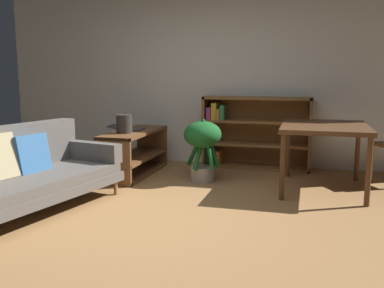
{
  "coord_description": "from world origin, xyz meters",
  "views": [
    {
      "loc": [
        1.33,
        -3.5,
        1.32
      ],
      "look_at": [
        0.14,
        0.78,
        0.59
      ],
      "focal_mm": 39.73,
      "sensor_mm": 36.0,
      "label": 1
    }
  ],
  "objects_px": {
    "dining_table": "(324,131)",
    "desk_speaker": "(124,124)",
    "fabric_couch": "(17,172)",
    "open_laptop": "(128,128)",
    "bookshelf": "(251,132)",
    "media_console": "(135,153)",
    "potted_floor_plant": "(203,142)"
  },
  "relations": [
    {
      "from": "fabric_couch",
      "to": "bookshelf",
      "type": "relative_size",
      "value": 1.38
    },
    {
      "from": "bookshelf",
      "to": "dining_table",
      "type": "bearing_deg",
      "value": -45.47
    },
    {
      "from": "fabric_couch",
      "to": "open_laptop",
      "type": "height_order",
      "value": "fabric_couch"
    },
    {
      "from": "media_console",
      "to": "dining_table",
      "type": "height_order",
      "value": "dining_table"
    },
    {
      "from": "media_console",
      "to": "bookshelf",
      "type": "distance_m",
      "value": 1.68
    },
    {
      "from": "dining_table",
      "to": "bookshelf",
      "type": "bearing_deg",
      "value": 134.53
    },
    {
      "from": "open_laptop",
      "to": "dining_table",
      "type": "xyz_separation_m",
      "value": [
        2.52,
        -0.22,
        0.08
      ]
    },
    {
      "from": "desk_speaker",
      "to": "bookshelf",
      "type": "distance_m",
      "value": 1.83
    },
    {
      "from": "potted_floor_plant",
      "to": "open_laptop",
      "type": "bearing_deg",
      "value": 169.16
    },
    {
      "from": "dining_table",
      "to": "bookshelf",
      "type": "height_order",
      "value": "bookshelf"
    },
    {
      "from": "dining_table",
      "to": "desk_speaker",
      "type": "bearing_deg",
      "value": -177.8
    },
    {
      "from": "bookshelf",
      "to": "open_laptop",
      "type": "bearing_deg",
      "value": -153.45
    },
    {
      "from": "media_console",
      "to": "open_laptop",
      "type": "relative_size",
      "value": 2.75
    },
    {
      "from": "open_laptop",
      "to": "bookshelf",
      "type": "distance_m",
      "value": 1.73
    },
    {
      "from": "fabric_couch",
      "to": "media_console",
      "type": "height_order",
      "value": "fabric_couch"
    },
    {
      "from": "media_console",
      "to": "open_laptop",
      "type": "xyz_separation_m",
      "value": [
        -0.11,
        0.07,
        0.32
      ]
    },
    {
      "from": "fabric_couch",
      "to": "media_console",
      "type": "bearing_deg",
      "value": 75.63
    },
    {
      "from": "fabric_couch",
      "to": "media_console",
      "type": "relative_size",
      "value": 1.55
    },
    {
      "from": "open_laptop",
      "to": "desk_speaker",
      "type": "distance_m",
      "value": 0.34
    },
    {
      "from": "desk_speaker",
      "to": "dining_table",
      "type": "xyz_separation_m",
      "value": [
        2.43,
        0.09,
        -0.02
      ]
    },
    {
      "from": "potted_floor_plant",
      "to": "bookshelf",
      "type": "relative_size",
      "value": 0.52
    },
    {
      "from": "open_laptop",
      "to": "desk_speaker",
      "type": "height_order",
      "value": "desk_speaker"
    },
    {
      "from": "desk_speaker",
      "to": "dining_table",
      "type": "height_order",
      "value": "desk_speaker"
    },
    {
      "from": "media_console",
      "to": "open_laptop",
      "type": "distance_m",
      "value": 0.35
    },
    {
      "from": "media_console",
      "to": "potted_floor_plant",
      "type": "xyz_separation_m",
      "value": [
        0.97,
        -0.14,
        0.21
      ]
    },
    {
      "from": "desk_speaker",
      "to": "potted_floor_plant",
      "type": "bearing_deg",
      "value": 5.87
    },
    {
      "from": "fabric_couch",
      "to": "desk_speaker",
      "type": "xyz_separation_m",
      "value": [
        0.43,
        1.54,
        0.31
      ]
    },
    {
      "from": "potted_floor_plant",
      "to": "bookshelf",
      "type": "bearing_deg",
      "value": 65.0
    },
    {
      "from": "media_console",
      "to": "bookshelf",
      "type": "relative_size",
      "value": 0.89
    },
    {
      "from": "fabric_couch",
      "to": "bookshelf",
      "type": "xyz_separation_m",
      "value": [
        1.89,
        2.62,
        0.11
      ]
    },
    {
      "from": "desk_speaker",
      "to": "potted_floor_plant",
      "type": "relative_size",
      "value": 0.3
    },
    {
      "from": "fabric_couch",
      "to": "desk_speaker",
      "type": "distance_m",
      "value": 1.63
    }
  ]
}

